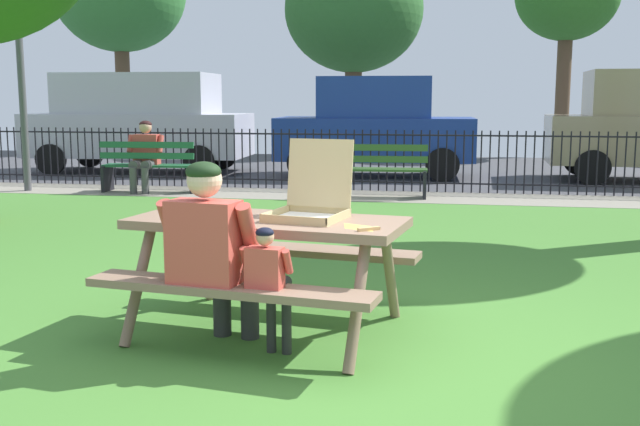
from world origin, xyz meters
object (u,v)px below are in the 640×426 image
(adult_at_table, at_px, (212,248))
(parked_car_left, at_px, (375,126))
(picnic_table_foreground, at_px, (268,244))
(child_at_table, at_px, (269,279))
(pizza_box_open, at_px, (312,199))
(lamp_post_walkway, at_px, (18,23))
(person_on_park_bench, at_px, (145,153))
(pizza_slice_on_table, at_px, (360,227))
(park_bench_left, at_px, (150,167))
(far_tree_midleft, at_px, (354,11))
(parked_car_far_left, at_px, (139,120))
(park_bench_center, at_px, (376,171))

(adult_at_table, xyz_separation_m, parked_car_left, (-0.18, 10.71, 0.35))
(picnic_table_foreground, height_order, child_at_table, child_at_table)
(pizza_box_open, xyz_separation_m, lamp_post_walkway, (-6.24, 6.67, 1.90))
(person_on_park_bench, relative_size, parked_car_left, 0.30)
(pizza_box_open, xyz_separation_m, pizza_slice_on_table, (0.37, -0.34, -0.11))
(park_bench_left, xyz_separation_m, far_tree_midleft, (2.10, 9.59, 3.58))
(pizza_slice_on_table, xyz_separation_m, parked_car_left, (-1.05, 10.48, 0.23))
(child_at_table, height_order, parked_car_far_left, parked_car_far_left)
(adult_at_table, height_order, park_bench_left, adult_at_table)
(person_on_park_bench, bearing_deg, far_tree_midleft, 77.11)
(pizza_slice_on_table, height_order, lamp_post_walkway, lamp_post_walkway)
(park_bench_left, xyz_separation_m, person_on_park_bench, (-0.09, 0.02, 0.24))
(pizza_box_open, height_order, pizza_slice_on_table, pizza_box_open)
(pizza_box_open, distance_m, park_bench_left, 8.03)
(lamp_post_walkway, bearing_deg, person_on_park_bench, 6.48)
(pizza_slice_on_table, height_order, adult_at_table, adult_at_table)
(person_on_park_bench, relative_size, far_tree_midleft, 0.21)
(pizza_box_open, distance_m, parked_car_left, 10.16)
(child_at_table, relative_size, park_bench_center, 0.51)
(pizza_box_open, distance_m, parked_car_far_left, 11.64)
(park_bench_center, relative_size, parked_car_left, 0.41)
(park_bench_center, bearing_deg, picnic_table_foreground, -89.82)
(person_on_park_bench, bearing_deg, adult_at_table, -63.68)
(pizza_slice_on_table, bearing_deg, parked_car_far_left, 120.14)
(far_tree_midleft, bearing_deg, lamp_post_walkway, -113.34)
(park_bench_center, relative_size, lamp_post_walkway, 0.35)
(pizza_box_open, xyz_separation_m, person_on_park_bench, (-4.20, 6.90, -0.23))
(lamp_post_walkway, distance_m, parked_car_left, 6.79)
(person_on_park_bench, distance_m, far_tree_midleft, 10.37)
(park_bench_center, distance_m, parked_car_far_left, 6.36)
(parked_car_far_left, bearing_deg, pizza_box_open, -60.57)
(pizza_slice_on_table, bearing_deg, person_on_park_bench, 122.23)
(pizza_box_open, relative_size, park_bench_center, 0.36)
(lamp_post_walkway, bearing_deg, far_tree_midleft, 66.66)
(park_bench_left, relative_size, lamp_post_walkway, 0.35)
(person_on_park_bench, height_order, parked_car_far_left, parked_car_far_left)
(park_bench_center, bearing_deg, adult_at_table, -91.56)
(pizza_slice_on_table, xyz_separation_m, park_bench_center, (-0.67, 7.22, -0.36))
(child_at_table, height_order, park_bench_left, park_bench_left)
(child_at_table, xyz_separation_m, parked_car_left, (-0.55, 10.79, 0.51))
(picnic_table_foreground, xyz_separation_m, park_bench_left, (-3.83, 6.98, -0.18))
(person_on_park_bench, height_order, far_tree_midleft, far_tree_midleft)
(child_at_table, bearing_deg, parked_car_left, 92.94)
(park_bench_left, xyz_separation_m, parked_car_left, (3.43, 3.26, 0.59))
(person_on_park_bench, relative_size, lamp_post_walkway, 0.26)
(adult_at_table, relative_size, parked_car_far_left, 0.25)
(adult_at_table, xyz_separation_m, lamp_post_walkway, (-5.73, 7.24, 2.13))
(picnic_table_foreground, distance_m, lamp_post_walkway, 9.27)
(park_bench_center, bearing_deg, far_tree_midleft, 100.10)
(pizza_box_open, xyz_separation_m, park_bench_left, (-4.11, 6.88, -0.47))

